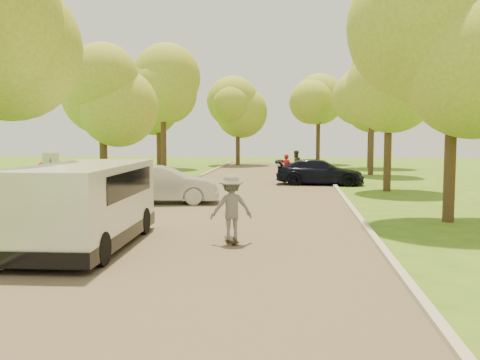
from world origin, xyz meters
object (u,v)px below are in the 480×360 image
at_px(street_sign, 51,172).
at_px(silver_sedan, 162,185).
at_px(skateboarder, 231,207).
at_px(dark_sedan, 320,172).
at_px(longboard, 231,240).
at_px(person_striped, 286,168).
at_px(minivan, 86,204).
at_px(person_olive, 296,164).

height_order(street_sign, silver_sedan, street_sign).
relative_size(street_sign, skateboarder, 1.32).
xyz_separation_m(dark_sedan, longboard, (-2.93, -15.82, -0.60)).
distance_m(silver_sedan, dark_sedan, 10.67).
bearing_deg(person_striped, street_sign, 76.99).
xyz_separation_m(silver_sedan, longboard, (3.67, -7.44, -0.65)).
relative_size(street_sign, person_striped, 1.33).
height_order(silver_sedan, longboard, silver_sedan).
height_order(street_sign, longboard, street_sign).
relative_size(street_sign, minivan, 0.39).
xyz_separation_m(dark_sedan, person_olive, (-1.30, 3.86, 0.18)).
bearing_deg(silver_sedan, minivan, 174.02).
relative_size(dark_sedan, person_olive, 2.72).
height_order(dark_sedan, person_olive, person_olive).
bearing_deg(skateboarder, person_olive, -112.24).
relative_size(street_sign, longboard, 2.48).
distance_m(street_sign, minivan, 4.69).
height_order(minivan, silver_sedan, minivan).
distance_m(minivan, longboard, 3.71).
bearing_deg(longboard, minivan, -4.34).
bearing_deg(street_sign, longboard, -25.96).
height_order(minivan, person_olive, minivan).
relative_size(street_sign, silver_sedan, 0.48).
xyz_separation_m(skateboarder, person_striped, (1.11, 16.70, -0.11)).
height_order(street_sign, skateboarder, street_sign).
xyz_separation_m(street_sign, dark_sedan, (9.10, 12.82, -0.88)).
xyz_separation_m(street_sign, silver_sedan, (2.50, 4.43, -0.82)).
xyz_separation_m(street_sign, skateboarder, (6.17, -3.00, -0.63)).
bearing_deg(person_olive, minivan, 47.36).
distance_m(street_sign, longboard, 7.02).
height_order(minivan, person_striped, minivan).
bearing_deg(skateboarder, person_striped, -111.31).
bearing_deg(minivan, person_olive, 74.01).
distance_m(silver_sedan, person_striped, 10.42).
bearing_deg(minivan, skateboarder, 11.20).
distance_m(minivan, silver_sedan, 8.26).
relative_size(minivan, person_striped, 3.40).
relative_size(skateboarder, person_striped, 1.01).
relative_size(street_sign, person_olive, 1.25).
bearing_deg(skateboarder, minivan, -4.34).
xyz_separation_m(skateboarder, person_olive, (1.63, 19.68, -0.06)).
bearing_deg(silver_sedan, skateboarder, -160.98).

